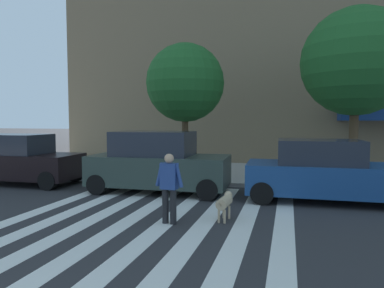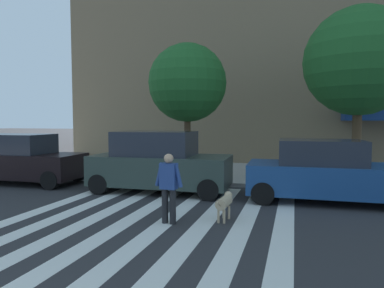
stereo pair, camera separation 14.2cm
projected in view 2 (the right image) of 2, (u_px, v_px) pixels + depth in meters
ground_plane at (112, 238)px, 7.12m from camera, size 160.00×160.00×0.00m
sidewalk_far at (213, 172)px, 15.84m from camera, size 80.00×6.00×0.15m
crosswalk_stripes at (121, 239)px, 7.06m from camera, size 6.75×11.63×0.01m
parked_car_near_curb at (19, 159)px, 13.38m from camera, size 4.91×2.11×1.88m
parked_car_behind_first at (159, 163)px, 11.74m from camera, size 4.68×2.15×2.04m
parked_car_third_in_line at (325, 172)px, 10.26m from camera, size 4.60×2.05×1.83m
street_tree_nearest at (187, 83)px, 14.21m from camera, size 3.19×3.19×5.38m
street_tree_middle at (359, 62)px, 12.71m from camera, size 3.96×3.96×6.39m
pedestrian_dog_walker at (169, 184)px, 8.09m from camera, size 0.71×0.27×1.64m
dog_on_leash at (225, 202)px, 8.39m from camera, size 0.31×1.00×0.65m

